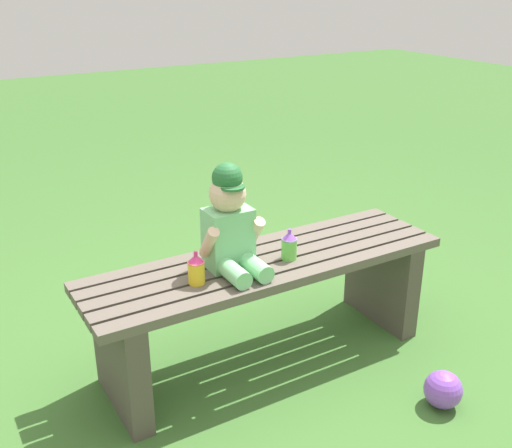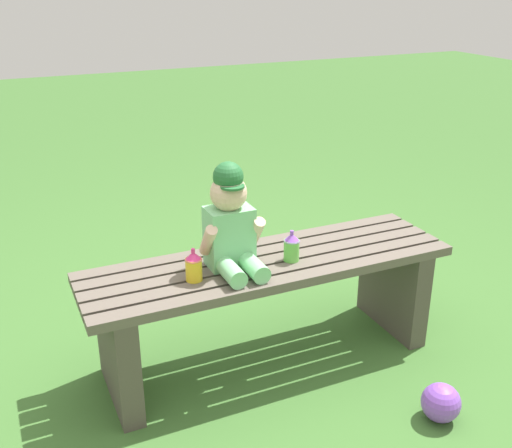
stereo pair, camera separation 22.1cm
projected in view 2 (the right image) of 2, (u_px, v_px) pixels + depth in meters
ground_plane at (268, 357)px, 2.52m from camera, size 16.00×16.00×0.00m
park_bench at (268, 294)px, 2.41m from camera, size 1.45×0.41×0.45m
child_figure at (231, 223)px, 2.23m from camera, size 0.23×0.27×0.40m
sippy_cup_left at (194, 265)px, 2.17m from camera, size 0.06×0.06×0.12m
sippy_cup_right at (292, 246)px, 2.32m from camera, size 0.06×0.06×0.12m
toy_ball at (441, 403)px, 2.15m from camera, size 0.14×0.14×0.14m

